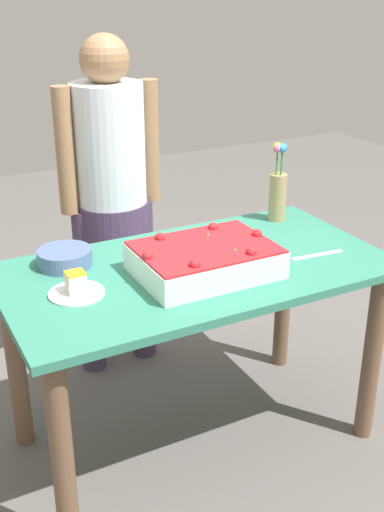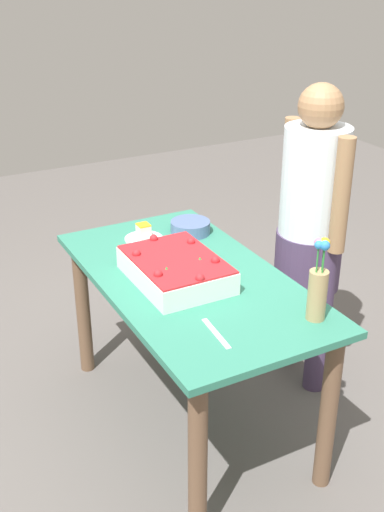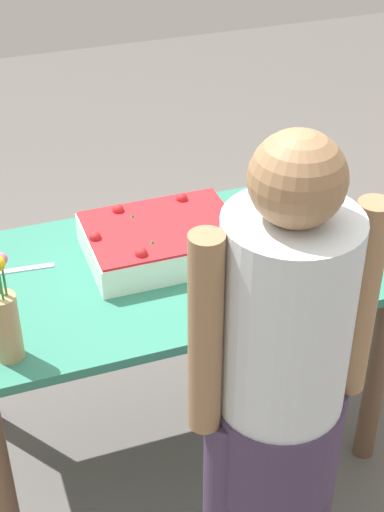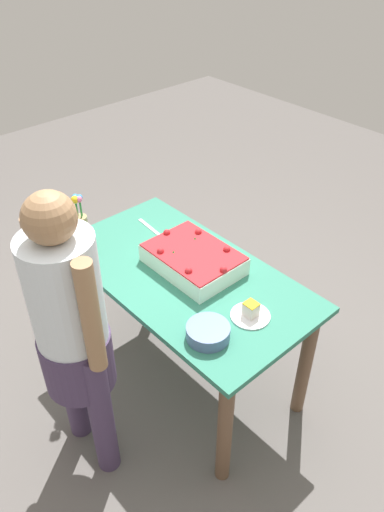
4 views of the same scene
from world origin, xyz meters
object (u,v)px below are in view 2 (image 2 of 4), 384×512
flower_vase (318,287)px  fruit_bowl (190,227)px  sheet_cake (176,269)px  cake_knife (216,333)px  serving_plate_with_slice (144,235)px  person_standing (311,221)px

flower_vase → fruit_bowl: bearing=2.4°
fruit_bowl → sheet_cake: bearing=145.0°
flower_vase → fruit_bowl: size_ratio=1.70×
cake_knife → fruit_bowl: fruit_bowl is taller
fruit_bowl → flower_vase: bearing=-177.6°
sheet_cake → serving_plate_with_slice: bearing=-6.7°
serving_plate_with_slice → person_standing: bearing=-119.5°
cake_knife → serving_plate_with_slice: bearing=-2.1°
cake_knife → flower_vase: flower_vase is taller
person_standing → cake_knife: bearing=31.9°
serving_plate_with_slice → cake_knife: bearing=172.9°
serving_plate_with_slice → cake_knife: size_ratio=0.86×
person_standing → flower_vase: bearing=54.4°
serving_plate_with_slice → person_standing: size_ratio=0.12×
sheet_cake → fruit_bowl: size_ratio=2.42×
sheet_cake → person_standing: 0.74m
cake_knife → person_standing: size_ratio=0.14×
serving_plate_with_slice → fruit_bowl: serving_plate_with_slice is taller
cake_knife → flower_vase: (-0.08, -0.38, 0.13)m
serving_plate_with_slice → flower_vase: (-0.96, -0.27, 0.11)m
cake_knife → flower_vase: bearing=-96.9°
sheet_cake → flower_vase: (-0.52, -0.32, 0.08)m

